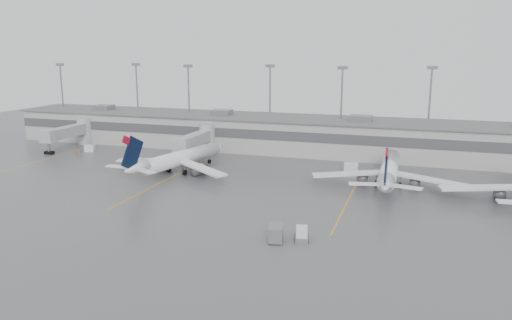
% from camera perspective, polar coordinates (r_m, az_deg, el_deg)
% --- Properties ---
extents(ground, '(260.00, 260.00, 0.00)m').
position_cam_1_polar(ground, '(69.82, -6.50, -8.09)').
color(ground, '#4E4E50').
rests_on(ground, ground).
extents(terminal, '(152.00, 17.00, 9.45)m').
position_cam_1_polar(terminal, '(122.13, 4.81, 2.94)').
color(terminal, '#A8A8A3').
rests_on(terminal, ground).
extents(light_masts, '(142.40, 8.00, 20.60)m').
position_cam_1_polar(light_masts, '(126.66, 5.49, 6.86)').
color(light_masts, gray).
rests_on(light_masts, ground).
extents(jet_bridge_left, '(4.00, 17.20, 7.00)m').
position_cam_1_polar(jet_bridge_left, '(135.48, -20.03, 3.05)').
color(jet_bridge_left, '#949799').
rests_on(jet_bridge_left, ground).
extents(jet_bridge_right, '(4.00, 17.20, 7.00)m').
position_cam_1_polar(jet_bridge_right, '(117.30, -6.40, 2.35)').
color(jet_bridge_right, '#949799').
rests_on(jet_bridge_right, ground).
extents(stand_markings, '(105.25, 40.00, 0.01)m').
position_cam_1_polar(stand_markings, '(91.07, -0.22, -3.05)').
color(stand_markings, '#DA9F0C').
rests_on(stand_markings, ground).
extents(jet_mid_left, '(26.42, 29.96, 9.84)m').
position_cam_1_polar(jet_mid_left, '(101.16, -8.91, 0.17)').
color(jet_mid_left, white).
rests_on(jet_mid_left, ground).
extents(jet_mid_right, '(27.41, 30.71, 9.94)m').
position_cam_1_polar(jet_mid_right, '(93.41, 14.95, -1.13)').
color(jet_mid_right, white).
rests_on(jet_mid_right, ground).
extents(baggage_tug, '(2.30, 3.04, 1.76)m').
position_cam_1_polar(baggage_tug, '(66.32, 5.24, -8.57)').
color(baggage_tug, white).
rests_on(baggage_tug, ground).
extents(baggage_cart, '(2.51, 3.54, 2.06)m').
position_cam_1_polar(baggage_cart, '(65.82, 2.26, -8.33)').
color(baggage_cart, slate).
rests_on(baggage_cart, ground).
extents(gse_uld_a, '(2.60, 2.12, 1.59)m').
position_cam_1_polar(gse_uld_a, '(128.43, -18.48, 1.27)').
color(gse_uld_a, white).
rests_on(gse_uld_a, ground).
extents(gse_uld_b, '(3.00, 2.41, 1.85)m').
position_cam_1_polar(gse_uld_b, '(109.51, -9.15, -0.03)').
color(gse_uld_b, white).
rests_on(gse_uld_b, ground).
extents(gse_uld_c, '(2.90, 2.06, 1.95)m').
position_cam_1_polar(gse_uld_c, '(102.89, 10.80, -0.89)').
color(gse_uld_c, white).
rests_on(gse_uld_c, ground).
extents(gse_loader, '(2.27, 3.14, 1.79)m').
position_cam_1_polar(gse_loader, '(117.67, -8.34, 0.86)').
color(gse_loader, slate).
rests_on(gse_loader, ground).
extents(cone_a, '(0.42, 0.42, 0.67)m').
position_cam_1_polar(cone_a, '(128.25, -19.58, 0.97)').
color(cone_a, '#F05A05').
rests_on(cone_a, ground).
extents(cone_b, '(0.45, 0.45, 0.71)m').
position_cam_1_polar(cone_b, '(114.37, -9.29, 0.21)').
color(cone_b, '#F05A05').
rests_on(cone_b, ground).
extents(cone_c, '(0.50, 0.50, 0.80)m').
position_cam_1_polar(cone_c, '(100.71, 13.65, -1.65)').
color(cone_c, '#F05A05').
rests_on(cone_c, ground).
extents(cone_d, '(0.40, 0.40, 0.63)m').
position_cam_1_polar(cone_d, '(100.90, 25.88, -2.60)').
color(cone_d, '#F05A05').
rests_on(cone_d, ground).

